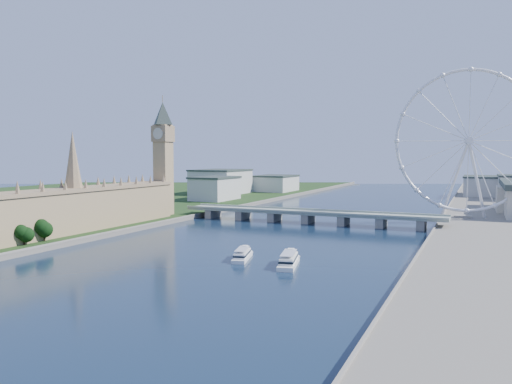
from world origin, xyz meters
The scene contains 7 objects.
parliament_range centered at (-128.00, 170.00, 18.48)m, with size 24.00×200.00×70.00m.
big_ben centered at (-128.00, 278.00, 66.57)m, with size 20.02×20.02×110.00m.
westminster_bridge centered at (0.00, 300.00, 6.63)m, with size 220.00×22.00×9.50m.
london_eye centered at (119.98, 355.08, 67.52)m, with size 113.60×39.12×124.30m.
city_skyline centered at (39.22, 560.08, 16.96)m, with size 505.00×280.00×32.00m.
tour_boat_near centered at (14.09, 145.10, 0.00)m, with size 7.36×28.83×6.36m, color white, non-canonical shape.
tour_boat_far centered at (42.24, 140.71, 0.00)m, with size 8.43×32.83×7.28m, color white, non-canonical shape.
Camera 1 is at (129.12, -92.80, 55.35)m, focal length 35.00 mm.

